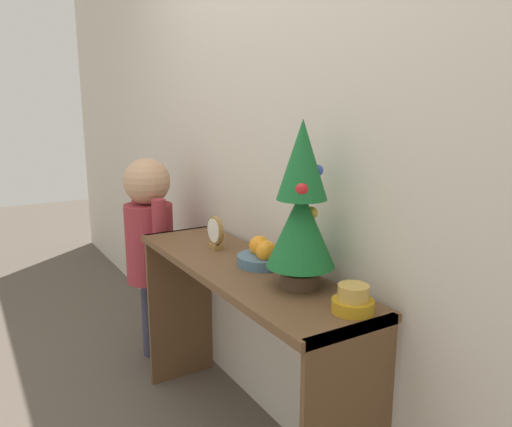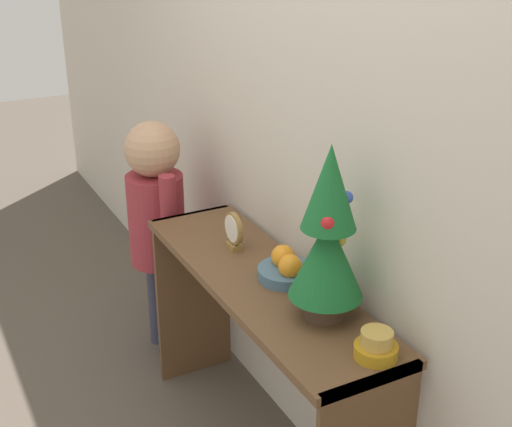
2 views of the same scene
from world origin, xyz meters
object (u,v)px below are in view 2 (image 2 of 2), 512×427
(fruit_bowl, at_px, (287,268))
(singing_bowl, at_px, (376,346))
(child_figure, at_px, (156,212))
(mini_tree, at_px, (328,237))
(desk_clock, at_px, (234,231))

(fruit_bowl, height_order, singing_bowl, fruit_bowl)
(singing_bowl, relative_size, child_figure, 0.11)
(singing_bowl, height_order, child_figure, child_figure)
(singing_bowl, bearing_deg, fruit_bowl, 179.11)
(fruit_bowl, bearing_deg, mini_tree, -3.34)
(fruit_bowl, relative_size, desk_clock, 1.41)
(fruit_bowl, height_order, desk_clock, desk_clock)
(desk_clock, bearing_deg, child_figure, -172.81)
(mini_tree, distance_m, desk_clock, 0.59)
(mini_tree, height_order, desk_clock, mini_tree)
(fruit_bowl, relative_size, singing_bowl, 1.58)
(singing_bowl, distance_m, desk_clock, 0.81)
(child_figure, bearing_deg, fruit_bowl, 8.53)
(child_figure, bearing_deg, desk_clock, 7.19)
(mini_tree, xyz_separation_m, singing_bowl, (0.25, 0.01, -0.23))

